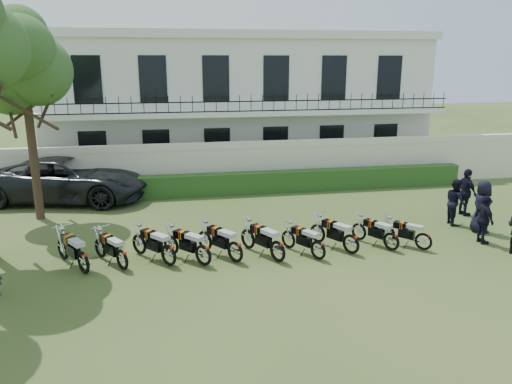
# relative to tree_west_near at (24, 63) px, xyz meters

# --- Properties ---
(ground) EXTENTS (100.00, 100.00, 0.00)m
(ground) POSITION_rel_tree_west_near_xyz_m (8.96, -5.00, -5.89)
(ground) COLOR #34481D
(ground) RESTS_ON ground
(perimeter_wall) EXTENTS (30.00, 0.35, 2.30)m
(perimeter_wall) POSITION_rel_tree_west_near_xyz_m (8.96, 3.00, -4.72)
(perimeter_wall) COLOR #EAE2C5
(perimeter_wall) RESTS_ON ground
(hedge) EXTENTS (18.00, 0.60, 1.00)m
(hedge) POSITION_rel_tree_west_near_xyz_m (9.96, 2.20, -5.39)
(hedge) COLOR #1F4318
(hedge) RESTS_ON ground
(building) EXTENTS (20.40, 9.60, 7.40)m
(building) POSITION_rel_tree_west_near_xyz_m (8.96, 8.96, -2.18)
(building) COLOR silver
(building) RESTS_ON ground
(tree_west_near) EXTENTS (3.40, 3.20, 7.90)m
(tree_west_near) POSITION_rel_tree_west_near_xyz_m (0.00, 0.00, 0.00)
(tree_west_near) COLOR #473323
(tree_west_near) RESTS_ON ground
(motorcycle_0) EXTENTS (1.23, 1.84, 1.15)m
(motorcycle_0) POSITION_rel_tree_west_near_xyz_m (2.41, -5.76, -5.36)
(motorcycle_0) COLOR black
(motorcycle_0) RESTS_ON ground
(motorcycle_1) EXTENTS (1.16, 1.67, 1.06)m
(motorcycle_1) POSITION_rel_tree_west_near_xyz_m (3.48, -5.68, -5.40)
(motorcycle_1) COLOR black
(motorcycle_1) RESTS_ON ground
(motorcycle_2) EXTENTS (1.40, 1.68, 1.14)m
(motorcycle_2) POSITION_rel_tree_west_near_xyz_m (4.83, -5.62, -5.37)
(motorcycle_2) COLOR black
(motorcycle_2) RESTS_ON ground
(motorcycle_3) EXTENTS (1.43, 1.60, 1.12)m
(motorcycle_3) POSITION_rel_tree_west_near_xyz_m (5.85, -5.80, -5.37)
(motorcycle_3) COLOR black
(motorcycle_3) RESTS_ON ground
(motorcycle_4) EXTENTS (1.29, 1.75, 1.13)m
(motorcycle_4) POSITION_rel_tree_west_near_xyz_m (6.82, -5.72, -5.37)
(motorcycle_4) COLOR black
(motorcycle_4) RESTS_ON ground
(motorcycle_5) EXTENTS (1.13, 1.89, 1.15)m
(motorcycle_5) POSITION_rel_tree_west_near_xyz_m (8.10, -5.92, -5.36)
(motorcycle_5) COLOR black
(motorcycle_5) RESTS_ON ground
(motorcycle_6) EXTENTS (1.05, 1.67, 1.03)m
(motorcycle_6) POSITION_rel_tree_west_near_xyz_m (9.37, -5.97, -5.41)
(motorcycle_6) COLOR black
(motorcycle_6) RESTS_ON ground
(motorcycle_7) EXTENTS (1.16, 1.77, 1.11)m
(motorcycle_7) POSITION_rel_tree_west_near_xyz_m (10.53, -5.71, -5.38)
(motorcycle_7) COLOR black
(motorcycle_7) RESTS_ON ground
(motorcycle_8) EXTENTS (1.06, 1.66, 1.03)m
(motorcycle_8) POSITION_rel_tree_west_near_xyz_m (11.93, -5.67, -5.41)
(motorcycle_8) COLOR black
(motorcycle_8) RESTS_ON ground
(motorcycle_9) EXTENTS (1.30, 1.39, 0.99)m
(motorcycle_9) POSITION_rel_tree_west_near_xyz_m (12.97, -5.83, -5.43)
(motorcycle_9) COLOR black
(motorcycle_9) RESTS_ON ground
(suv) EXTENTS (7.47, 4.59, 1.93)m
(suv) POSITION_rel_tree_west_near_xyz_m (0.59, 2.49, -4.92)
(suv) COLOR black
(suv) RESTS_ON ground
(officer_2) EXTENTS (0.45, 1.00, 1.67)m
(officer_2) POSITION_rel_tree_west_near_xyz_m (15.27, -5.55, -5.06)
(officer_2) COLOR black
(officer_2) RESTS_ON ground
(officer_3) EXTENTS (0.64, 0.95, 1.90)m
(officer_3) POSITION_rel_tree_west_near_xyz_m (15.87, -4.51, -4.94)
(officer_3) COLOR black
(officer_3) RESTS_ON ground
(officer_4) EXTENTS (0.79, 0.94, 1.74)m
(officer_4) POSITION_rel_tree_west_near_xyz_m (15.46, -3.52, -5.02)
(officer_4) COLOR black
(officer_4) RESTS_ON ground
(officer_5) EXTENTS (0.59, 1.15, 1.89)m
(officer_5) POSITION_rel_tree_west_near_xyz_m (16.47, -2.60, -4.95)
(officer_5) COLOR black
(officer_5) RESTS_ON ground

